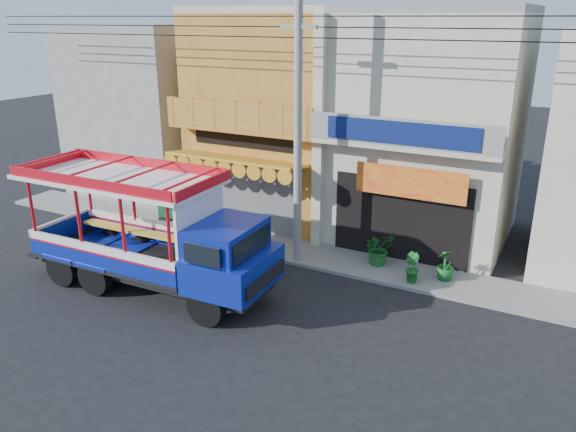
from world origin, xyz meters
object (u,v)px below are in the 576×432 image
object	(u,v)px
utility_pole	(302,115)
potted_plant_a	(379,248)
songthaew_truck	(165,237)
potted_plant_b	(412,268)
potted_plant_c	(446,265)
green_sign	(166,210)

from	to	relation	value
utility_pole	potted_plant_a	world-z (taller)	utility_pole
songthaew_truck	potted_plant_b	world-z (taller)	songthaew_truck
songthaew_truck	potted_plant_b	distance (m)	7.54
potted_plant_a	potted_plant_b	xyz separation A→B (m)	(1.34, -0.79, -0.09)
potted_plant_c	potted_plant_b	bearing A→B (deg)	-12.82
green_sign	potted_plant_a	xyz separation A→B (m)	(9.02, -0.07, 0.13)
utility_pole	songthaew_truck	bearing A→B (deg)	-124.43
green_sign	potted_plant_c	distance (m)	11.25
potted_plant_b	songthaew_truck	bearing A→B (deg)	73.15
utility_pole	potted_plant_b	world-z (taller)	utility_pole
songthaew_truck	potted_plant_b	bearing A→B (deg)	31.73
songthaew_truck	potted_plant_a	xyz separation A→B (m)	(4.99, 4.71, -1.12)
potted_plant_c	green_sign	bearing A→B (deg)	-50.16
utility_pole	songthaew_truck	distance (m)	5.61
utility_pole	potted_plant_a	bearing A→B (deg)	21.15
potted_plant_a	potted_plant_b	world-z (taller)	potted_plant_a
utility_pole	green_sign	bearing A→B (deg)	171.44
potted_plant_c	potted_plant_a	bearing A→B (deg)	-52.67
green_sign	potted_plant_a	world-z (taller)	potted_plant_a
utility_pole	green_sign	size ratio (longest dim) A/B	27.71
potted_plant_a	potted_plant_b	size ratio (longest dim) A/B	1.18
green_sign	potted_plant_a	bearing A→B (deg)	-0.43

